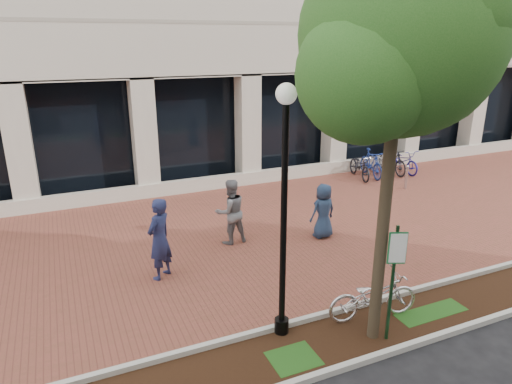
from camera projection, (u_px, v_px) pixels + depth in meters
name	position (u px, v px, depth m)	size (l,w,h in m)	color
ground	(250.00, 234.00, 13.41)	(120.00, 120.00, 0.00)	black
brick_plaza	(250.00, 234.00, 13.41)	(40.00, 9.00, 0.01)	brown
planting_strip	(356.00, 334.00, 8.85)	(40.00, 1.50, 0.01)	black
curb_plaza_side	(335.00, 312.00, 9.49)	(40.00, 0.12, 0.12)	#BAB9AF
curb_street_side	(381.00, 355.00, 8.19)	(40.00, 0.12, 0.12)	#BAB9AF
parking_sign	(394.00, 269.00, 8.24)	(0.34, 0.07, 2.35)	#14381C
lamppost	(284.00, 203.00, 8.07)	(0.36, 0.36, 4.78)	black
street_tree	(401.00, 49.00, 7.17)	(3.85, 3.21, 7.12)	#443727
locked_bicycle	(373.00, 296.00, 9.23)	(0.67, 1.92, 1.01)	silver
pedestrian_left	(159.00, 239.00, 10.68)	(0.73, 0.48, 2.00)	#1E244D
pedestrian_mid	(230.00, 212.00, 12.58)	(0.90, 0.70, 1.85)	slate
pedestrian_right	(323.00, 211.00, 12.98)	(0.78, 0.51, 1.60)	#1F314E
bollard	(406.00, 177.00, 17.29)	(0.12, 0.12, 0.95)	#B6B6BB
bike_rack_cluster	(382.00, 163.00, 19.07)	(3.12, 2.06, 1.14)	black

